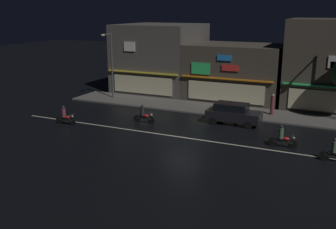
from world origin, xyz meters
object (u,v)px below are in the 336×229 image
streetlamp_west (110,60)px  motorcycle_lead (143,115)px  motorcycle_trailing_far (335,152)px  pedestrian_on_sidewalk (272,105)px  motorcycle_following (65,117)px  motorcycle_opposite_lane (282,138)px  parked_car_near_kerb (233,113)px  traffic_cone (236,119)px

streetlamp_west → motorcycle_lead: streetlamp_west is taller
motorcycle_lead → motorcycle_trailing_far: 14.71m
pedestrian_on_sidewalk → motorcycle_lead: pedestrian_on_sidewalk is taller
motorcycle_following → motorcycle_trailing_far: (19.95, 0.46, 0.00)m
pedestrian_on_sidewalk → motorcycle_trailing_far: pedestrian_on_sidewalk is taller
motorcycle_opposite_lane → motorcycle_following: bearing=177.9°
motorcycle_trailing_far → parked_car_near_kerb: bearing=-34.2°
streetlamp_west → traffic_cone: (13.74, -2.81, -3.77)m
streetlamp_west → motorcycle_trailing_far: (21.51, -8.80, -3.41)m
motorcycle_trailing_far → streetlamp_west: bearing=-22.0°
motorcycle_following → streetlamp_west: bearing=-88.5°
parked_car_near_kerb → motorcycle_following: parked_car_near_kerb is taller
motorcycle_following → traffic_cone: bearing=-160.0°
motorcycle_lead → motorcycle_trailing_far: (14.48, -2.57, 0.00)m
motorcycle_trailing_far → pedestrian_on_sidewalk: bearing=-58.8°
motorcycle_following → motorcycle_opposite_lane: 16.71m
parked_car_near_kerb → motorcycle_opposite_lane: bearing=-41.9°
parked_car_near_kerb → motorcycle_lead: (-6.64, -2.82, -0.24)m
pedestrian_on_sidewalk → traffic_cone: 3.91m
motorcycle_following → motorcycle_opposite_lane: same height
streetlamp_west → parked_car_near_kerb: bearing=-14.0°
parked_car_near_kerb → motorcycle_opposite_lane: parked_car_near_kerb is taller
streetlamp_west → pedestrian_on_sidewalk: size_ratio=3.62×
motorcycle_lead → motorcycle_following: (-5.47, -3.04, 0.00)m
motorcycle_opposite_lane → motorcycle_trailing_far: same height
streetlamp_west → traffic_cone: size_ratio=11.92×
pedestrian_on_sidewalk → motorcycle_following: 17.38m
pedestrian_on_sidewalk → motorcycle_lead: bearing=-58.1°
pedestrian_on_sidewalk → motorcycle_lead: 11.15m
pedestrian_on_sidewalk → motorcycle_lead: (-9.08, -6.46, -0.35)m
motorcycle_lead → motorcycle_following: size_ratio=1.00×
pedestrian_on_sidewalk → traffic_cone: (-2.37, -3.03, -0.71)m
parked_car_near_kerb → motorcycle_trailing_far: 9.51m
motorcycle_lead → motorcycle_opposite_lane: (11.14, -1.22, 0.00)m
parked_car_near_kerb → streetlamp_west: bearing=166.0°
streetlamp_west → parked_car_near_kerb: 14.45m
motorcycle_lead → motorcycle_trailing_far: same height
pedestrian_on_sidewalk → motorcycle_following: pedestrian_on_sidewalk is taller
parked_car_near_kerb → motorcycle_trailing_far: size_ratio=2.26×
pedestrian_on_sidewalk → parked_car_near_kerb: size_ratio=0.42×
parked_car_near_kerb → traffic_cone: parked_car_near_kerb is taller
motorcycle_trailing_far → traffic_cone: 9.82m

